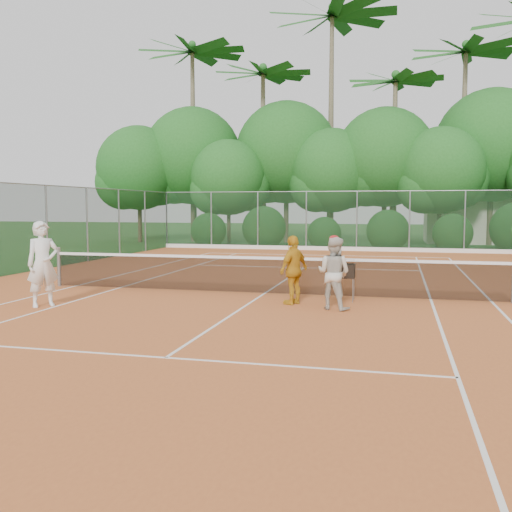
{
  "coord_description": "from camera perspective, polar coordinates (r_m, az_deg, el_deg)",
  "views": [
    {
      "loc": [
        3.3,
        -14.12,
        2.27
      ],
      "look_at": [
        0.08,
        -1.2,
        1.1
      ],
      "focal_mm": 40.0,
      "sensor_mm": 36.0,
      "label": 1
    }
  ],
  "objects": [
    {
      "name": "ball_hopper",
      "position": [
        13.65,
        9.02,
        -1.56
      ],
      "size": [
        0.39,
        0.39,
        0.88
      ],
      "rotation": [
        0.0,
        0.0,
        0.06
      ],
      "color": "gray",
      "rests_on": "clay_court"
    },
    {
      "name": "fence_back",
      "position": [
        29.32,
        7.53,
        3.5
      ],
      "size": [
        18.07,
        0.07,
        3.0
      ],
      "color": "#19381E",
      "rests_on": "clay_court"
    },
    {
      "name": "court_markings",
      "position": [
        14.68,
        0.82,
        -3.79
      ],
      "size": [
        11.03,
        23.83,
        0.01
      ],
      "color": "white",
      "rests_on": "clay_court"
    },
    {
      "name": "club_building",
      "position": [
        38.55,
        22.53,
        3.48
      ],
      "size": [
        8.0,
        5.0,
        3.0
      ],
      "primitive_type": "cube",
      "color": "beige",
      "rests_on": "ground"
    },
    {
      "name": "player_white",
      "position": [
        13.57,
        -20.53,
        -0.76
      ],
      "size": [
        0.8,
        0.83,
        1.92
      ],
      "primitive_type": "imported",
      "rotation": [
        0.0,
        0.0,
        0.86
      ],
      "color": "white",
      "rests_on": "clay_court"
    },
    {
      "name": "stray_ball_b",
      "position": [
        24.87,
        0.54,
        -0.1
      ],
      "size": [
        0.07,
        0.07,
        0.07
      ],
      "primitive_type": "sphere",
      "color": "yellow",
      "rests_on": "clay_court"
    },
    {
      "name": "tropical_treeline",
      "position": [
        34.51,
        11.0,
        9.64
      ],
      "size": [
        32.1,
        8.49,
        15.03
      ],
      "color": "brown",
      "rests_on": "ground"
    },
    {
      "name": "tennis_net",
      "position": [
        14.61,
        0.82,
        -1.81
      ],
      "size": [
        11.97,
        0.1,
        1.1
      ],
      "color": "gray",
      "rests_on": "clay_court"
    },
    {
      "name": "player_center_grp",
      "position": [
        12.51,
        7.78,
        -1.68
      ],
      "size": [
        0.94,
        0.84,
        1.62
      ],
      "color": "beige",
      "rests_on": "clay_court"
    },
    {
      "name": "stray_ball_a",
      "position": [
        24.6,
        3.17,
        -0.17
      ],
      "size": [
        0.07,
        0.07,
        0.07
      ],
      "primitive_type": "sphere",
      "color": "#EDF037",
      "rests_on": "clay_court"
    },
    {
      "name": "clay_court",
      "position": [
        14.68,
        0.82,
        -3.84
      ],
      "size": [
        18.0,
        36.0,
        0.02
      ],
      "primitive_type": "cube",
      "color": "#BE602B",
      "rests_on": "ground"
    },
    {
      "name": "stray_ball_c",
      "position": [
        24.32,
        8.73,
        -0.28
      ],
      "size": [
        0.07,
        0.07,
        0.07
      ],
      "primitive_type": "sphere",
      "color": "#B6C62E",
      "rests_on": "clay_court"
    },
    {
      "name": "player_yellow",
      "position": [
        13.07,
        3.79,
        -1.4
      ],
      "size": [
        0.77,
        1.0,
        1.58
      ],
      "primitive_type": "imported",
      "rotation": [
        0.0,
        0.0,
        -2.04
      ],
      "color": "gold",
      "rests_on": "clay_court"
    },
    {
      "name": "ground",
      "position": [
        14.68,
        0.82,
        -3.88
      ],
      "size": [
        120.0,
        120.0,
        0.0
      ],
      "primitive_type": "plane",
      "color": "#204A1A",
      "rests_on": "ground"
    }
  ]
}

